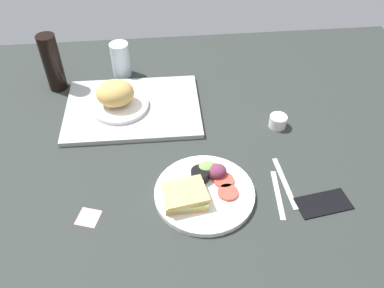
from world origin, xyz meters
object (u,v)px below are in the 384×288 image
(plate_with_salad, at_px, (202,190))
(sticky_note, at_px, (88,217))
(fork, at_px, (278,194))
(knife, at_px, (285,182))
(drinking_glass, at_px, (121,60))
(soda_bottle, at_px, (52,63))
(espresso_cup, at_px, (278,121))
(cell_phone, at_px, (323,203))
(bread_plate_near, at_px, (117,97))
(serving_tray, at_px, (133,108))

(plate_with_salad, distance_m, sticky_note, 0.31)
(fork, xyz_separation_m, knife, (0.03, 0.04, 0.00))
(drinking_glass, distance_m, soda_bottle, 0.24)
(soda_bottle, distance_m, sticky_note, 0.62)
(espresso_cup, distance_m, cell_phone, 0.33)
(bread_plate_near, xyz_separation_m, fork, (0.44, -0.41, -0.05))
(sticky_note, bearing_deg, plate_with_salad, 8.99)
(bread_plate_near, distance_m, cell_phone, 0.72)
(drinking_glass, height_order, espresso_cup, drinking_glass)
(drinking_glass, relative_size, sticky_note, 2.28)
(soda_bottle, xyz_separation_m, sticky_note, (0.16, -0.60, -0.10))
(espresso_cup, distance_m, knife, 0.24)
(espresso_cup, xyz_separation_m, fork, (-0.07, -0.28, -0.02))
(bread_plate_near, relative_size, plate_with_salad, 0.71)
(fork, xyz_separation_m, cell_phone, (0.11, -0.04, 0.00))
(bread_plate_near, xyz_separation_m, soda_bottle, (-0.22, 0.16, 0.05))
(plate_with_salad, distance_m, drinking_glass, 0.65)
(serving_tray, xyz_separation_m, sticky_note, (-0.11, -0.44, -0.01))
(knife, height_order, cell_phone, cell_phone)
(plate_with_salad, relative_size, drinking_glass, 2.14)
(espresso_cup, distance_m, sticky_note, 0.66)
(plate_with_salad, bearing_deg, espresso_cup, 42.79)
(serving_tray, xyz_separation_m, drinking_glass, (-0.04, 0.22, 0.06))
(plate_with_salad, distance_m, espresso_cup, 0.38)
(soda_bottle, xyz_separation_m, knife, (0.70, -0.53, -0.10))
(serving_tray, bearing_deg, espresso_cup, -15.72)
(sticky_note, bearing_deg, espresso_cup, 27.70)
(serving_tray, height_order, espresso_cup, espresso_cup)
(espresso_cup, height_order, cell_phone, espresso_cup)
(fork, height_order, sticky_note, fork)
(serving_tray, relative_size, soda_bottle, 2.17)
(serving_tray, xyz_separation_m, cell_phone, (0.51, -0.45, -0.00))
(soda_bottle, xyz_separation_m, espresso_cup, (0.74, -0.29, -0.08))
(bread_plate_near, distance_m, knife, 0.61)
(sticky_note, bearing_deg, fork, 2.67)
(serving_tray, height_order, bread_plate_near, bread_plate_near)
(espresso_cup, bearing_deg, knife, -99.59)
(serving_tray, xyz_separation_m, fork, (0.40, -0.41, -0.01))
(soda_bottle, bearing_deg, drinking_glass, 15.52)
(bread_plate_near, bearing_deg, cell_phone, -39.25)
(knife, bearing_deg, serving_tray, 45.74)
(bread_plate_near, bearing_deg, plate_with_salad, -58.54)
(drinking_glass, xyz_separation_m, soda_bottle, (-0.23, -0.06, 0.04))
(serving_tray, bearing_deg, plate_with_salad, -63.99)
(drinking_glass, bearing_deg, plate_with_salad, -69.30)
(drinking_glass, height_order, cell_phone, drinking_glass)
(knife, bearing_deg, drinking_glass, 35.04)
(serving_tray, bearing_deg, bread_plate_near, 178.46)
(knife, xyz_separation_m, sticky_note, (-0.54, -0.06, -0.00))
(fork, bearing_deg, soda_bottle, 54.61)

